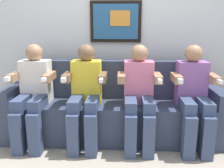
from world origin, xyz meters
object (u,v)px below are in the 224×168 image
object	(u,v)px
couch	(113,112)
person_rightmost	(193,93)
person_leftmost	(33,91)
person_left_center	(85,92)
person_right_center	(139,93)

from	to	relation	value
couch	person_rightmost	size ratio (longest dim) A/B	2.22
couch	person_leftmost	xyz separation A→B (m)	(-0.87, -0.17, 0.29)
couch	person_leftmost	distance (m)	0.93
person_left_center	person_leftmost	bearing A→B (deg)	180.00
person_left_center	person_rightmost	distance (m)	1.16
couch	person_left_center	bearing A→B (deg)	-149.81
couch	person_rightmost	xyz separation A→B (m)	(0.87, -0.17, 0.29)
couch	person_rightmost	bearing A→B (deg)	-10.98
person_left_center	person_rightmost	xyz separation A→B (m)	(1.16, 0.00, 0.00)
person_left_center	person_rightmost	world-z (taller)	same
couch	person_left_center	size ratio (longest dim) A/B	2.22
couch	person_right_center	distance (m)	0.45
person_leftmost	couch	bearing A→B (deg)	10.98
person_rightmost	person_leftmost	bearing A→B (deg)	180.00
person_right_center	person_rightmost	xyz separation A→B (m)	(0.58, -0.00, 0.00)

